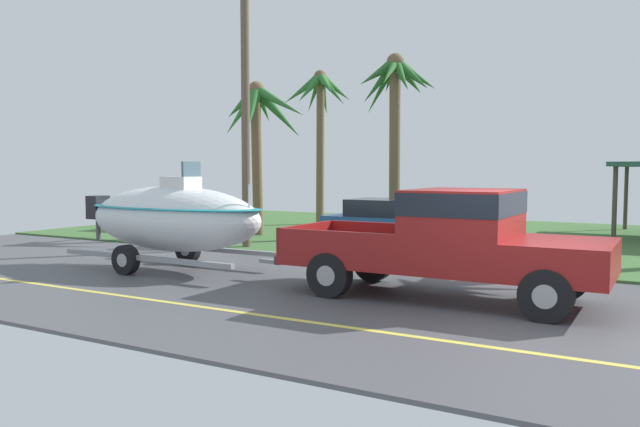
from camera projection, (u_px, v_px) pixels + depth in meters
The scene contains 8 objects.
ground at pixel (585, 254), 16.83m from camera, with size 36.00×22.00×0.11m.
pickup_truck_towing at pixel (461, 239), 10.79m from camera, with size 5.80×2.13×1.92m.
boat_on_trailer at pixel (173, 218), 14.04m from camera, with size 5.88×2.21×2.43m.
parked_sedan_near at pixel (398, 223), 18.45m from camera, with size 4.33×1.94×1.38m.
palm_tree_near_right at pixel (396, 95), 20.40m from camera, with size 2.75×3.36×6.02m.
palm_tree_mid at pixel (320, 105), 25.12m from camera, with size 2.95×3.06×6.23m.
palm_tree_far_left at pixel (260, 119), 20.83m from camera, with size 3.37×3.05×5.18m.
utility_pole at pixel (245, 85), 17.59m from camera, with size 0.24×1.80×8.95m.
Camera 1 is at (2.05, -9.67, 2.26)m, focal length 35.18 mm.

